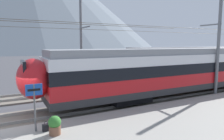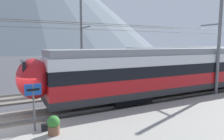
% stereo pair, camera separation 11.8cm
% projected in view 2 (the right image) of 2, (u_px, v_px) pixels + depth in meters
% --- Properties ---
extents(ground_plane, '(400.00, 400.00, 0.00)m').
position_uv_depth(ground_plane, '(11.00, 127.00, 10.47)').
color(ground_plane, '#424247').
extents(track_near, '(120.00, 3.00, 0.28)m').
position_uv_depth(track_near, '(11.00, 121.00, 11.17)').
color(track_near, '#6B6359').
rests_on(track_near, ground).
extents(track_far, '(120.00, 3.00, 0.28)m').
position_uv_depth(track_far, '(9.00, 99.00, 15.51)').
color(track_far, '#6B6359').
rests_on(track_far, ground).
extents(train_near_platform, '(30.13, 2.96, 4.27)m').
position_uv_depth(train_near_platform, '(208.00, 67.00, 17.93)').
color(train_near_platform, '#2D2D30').
rests_on(train_near_platform, track_near).
extents(catenary_mast_mid, '(39.20, 1.89, 7.88)m').
position_uv_depth(catenary_mast_mid, '(218.00, 45.00, 15.93)').
color(catenary_mast_mid, slate).
rests_on(catenary_mast_mid, ground).
extents(catenary_mast_far_side, '(39.20, 2.36, 8.46)m').
position_uv_depth(catenary_mast_far_side, '(82.00, 42.00, 19.60)').
color(catenary_mast_far_side, slate).
rests_on(catenary_mast_far_side, ground).
extents(platform_sign, '(0.70, 0.08, 2.10)m').
position_uv_depth(platform_sign, '(33.00, 97.00, 8.96)').
color(platform_sign, '#59595B').
rests_on(platform_sign, platform_slab).
extents(handbag_near_sign, '(0.32, 0.18, 0.43)m').
position_uv_depth(handbag_near_sign, '(45.00, 127.00, 9.15)').
color(handbag_near_sign, black).
rests_on(handbag_near_sign, platform_slab).
extents(potted_plant_platform_edge, '(0.54, 0.54, 0.81)m').
position_uv_depth(potted_plant_platform_edge, '(54.00, 124.00, 8.73)').
color(potted_plant_platform_edge, brown).
rests_on(potted_plant_platform_edge, platform_slab).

